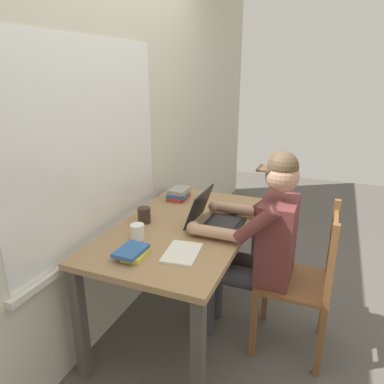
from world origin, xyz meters
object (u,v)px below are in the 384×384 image
at_px(desk, 184,239).
at_px(book_stack_side, 133,252).
at_px(seated_person, 259,241).
at_px(laptop, 213,218).
at_px(computer_mouse, 233,211).
at_px(coffee_mug_white, 138,231).
at_px(book_stack_main, 179,194).
at_px(wooden_chair, 303,282).
at_px(coffee_mug_dark, 144,215).

distance_m(desk, book_stack_side, 0.50).
xyz_separation_m(seated_person, book_stack_side, (-0.54, 0.55, 0.08)).
height_order(laptop, computer_mouse, laptop).
xyz_separation_m(seated_person, coffee_mug_white, (-0.34, 0.64, 0.10)).
height_order(computer_mouse, book_stack_main, book_stack_main).
distance_m(computer_mouse, coffee_mug_white, 0.71).
relative_size(seated_person, wooden_chair, 1.32).
bearing_deg(seated_person, coffee_mug_dark, 99.83).
distance_m(wooden_chair, coffee_mug_dark, 1.06).
xyz_separation_m(computer_mouse, book_stack_side, (-0.79, 0.32, 0.01)).
xyz_separation_m(desk, book_stack_main, (0.42, 0.22, 0.14)).
bearing_deg(laptop, coffee_mug_white, 132.94).
height_order(desk, seated_person, seated_person).
height_order(wooden_chair, laptop, laptop).
distance_m(laptop, book_stack_side, 0.59).
height_order(computer_mouse, coffee_mug_dark, coffee_mug_dark).
bearing_deg(book_stack_main, computer_mouse, -103.86).
relative_size(coffee_mug_white, book_stack_main, 0.61).
bearing_deg(computer_mouse, coffee_mug_dark, 127.18).
height_order(wooden_chair, book_stack_side, wooden_chair).
xyz_separation_m(seated_person, wooden_chair, (-0.00, -0.28, -0.23)).
xyz_separation_m(coffee_mug_white, book_stack_main, (0.70, 0.05, -0.00)).
relative_size(wooden_chair, computer_mouse, 9.50).
bearing_deg(book_stack_side, coffee_mug_dark, 21.71).
bearing_deg(computer_mouse, seated_person, -136.46).
xyz_separation_m(coffee_mug_white, book_stack_side, (-0.21, -0.09, -0.02)).
relative_size(laptop, coffee_mug_dark, 2.76).
bearing_deg(coffee_mug_dark, book_stack_main, -3.11).
height_order(seated_person, computer_mouse, seated_person).
bearing_deg(wooden_chair, desk, 95.12).
relative_size(seated_person, computer_mouse, 12.55).
xyz_separation_m(desk, wooden_chair, (0.07, -0.75, -0.18)).
bearing_deg(book_stack_main, coffee_mug_dark, 176.89).
height_order(desk, laptop, laptop).
bearing_deg(coffee_mug_white, book_stack_side, -155.91).
height_order(coffee_mug_dark, book_stack_main, coffee_mug_dark).
xyz_separation_m(wooden_chair, computer_mouse, (0.24, 0.51, 0.30)).
height_order(desk, book_stack_main, book_stack_main).
xyz_separation_m(computer_mouse, coffee_mug_white, (-0.58, 0.41, 0.03)).
bearing_deg(book_stack_main, seated_person, -117.34).
bearing_deg(coffee_mug_dark, wooden_chair, -82.90).
relative_size(laptop, computer_mouse, 3.30).
bearing_deg(computer_mouse, desk, 142.62).
relative_size(desk, book_stack_side, 7.32).
height_order(wooden_chair, coffee_mug_dark, wooden_chair).
bearing_deg(computer_mouse, laptop, 166.56).
xyz_separation_m(laptop, book_stack_side, (-0.53, 0.26, -0.03)).
xyz_separation_m(wooden_chair, book_stack_side, (-0.54, 0.83, 0.30)).
distance_m(laptop, coffee_mug_white, 0.48).
xyz_separation_m(seated_person, book_stack_main, (0.36, 0.69, 0.10)).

